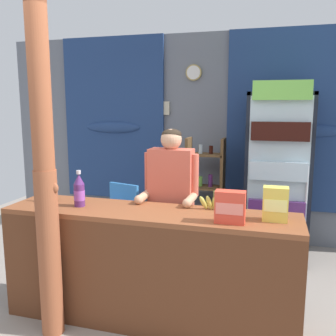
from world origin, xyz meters
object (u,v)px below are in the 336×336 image
object	(u,v)px
bottle_shelf_rack	(205,191)
banana_bunch	(214,202)
stall_counter	(145,260)
snack_box_instant_noodle	(275,204)
plastic_lawn_chair	(118,216)
timber_post	(45,177)
drink_fridge	(278,166)
shopkeeper	(171,193)
soda_bottle_grape_soda	(79,191)
soda_bottle_cola	(51,191)
snack_box_crackers	(230,207)

from	to	relation	value
bottle_shelf_rack	banana_bunch	bearing A→B (deg)	-77.46
stall_counter	snack_box_instant_noodle	size ratio (longest dim) A/B	9.38
bottle_shelf_rack	snack_box_instant_noodle	xyz separation A→B (m)	(0.84, -1.81, 0.36)
plastic_lawn_chair	banana_bunch	xyz separation A→B (m)	(1.31, -1.03, 0.52)
timber_post	drink_fridge	xyz separation A→B (m)	(1.70, 1.99, -0.15)
bottle_shelf_rack	shopkeeper	xyz separation A→B (m)	(-0.07, -1.37, 0.28)
shopkeeper	plastic_lawn_chair	bearing A→B (deg)	138.67
plastic_lawn_chair	soda_bottle_grape_soda	xyz separation A→B (m)	(0.20, -1.24, 0.59)
shopkeeper	timber_post	bearing A→B (deg)	-132.32
drink_fridge	bottle_shelf_rack	bearing A→B (deg)	166.74
plastic_lawn_chair	snack_box_instant_noodle	distance (m)	2.24
stall_counter	soda_bottle_cola	size ratio (longest dim) A/B	10.79
stall_counter	soda_bottle_cola	distance (m)	1.05
drink_fridge	snack_box_instant_noodle	distance (m)	1.60
stall_counter	bottle_shelf_rack	size ratio (longest dim) A/B	1.72
snack_box_instant_noodle	timber_post	bearing A→B (deg)	-166.83
shopkeeper	soda_bottle_grape_soda	distance (m)	0.82
snack_box_instant_noodle	snack_box_crackers	bearing A→B (deg)	-156.39
stall_counter	banana_bunch	world-z (taller)	banana_bunch
stall_counter	timber_post	size ratio (longest dim) A/B	0.91
plastic_lawn_chair	snack_box_crackers	bearing A→B (deg)	-42.25
drink_fridge	snack_box_crackers	world-z (taller)	drink_fridge
shopkeeper	soda_bottle_cola	distance (m)	1.07
shopkeeper	snack_box_crackers	world-z (taller)	shopkeeper
soda_bottle_cola	stall_counter	bearing A→B (deg)	-8.87
bottle_shelf_rack	banana_bunch	xyz separation A→B (m)	(0.36, -1.63, 0.30)
drink_fridge	snack_box_instant_noodle	xyz separation A→B (m)	(-0.03, -1.60, -0.04)
banana_bunch	shopkeeper	bearing A→B (deg)	149.38
bottle_shelf_rack	soda_bottle_grape_soda	xyz separation A→B (m)	(-0.75, -1.84, 0.37)
timber_post	bottle_shelf_rack	size ratio (longest dim) A/B	1.90
snack_box_instant_noodle	banana_bunch	xyz separation A→B (m)	(-0.48, 0.18, -0.07)
drink_fridge	banana_bunch	world-z (taller)	drink_fridge
soda_bottle_cola	timber_post	bearing A→B (deg)	-61.06
bottle_shelf_rack	banana_bunch	size ratio (longest dim) A/B	5.06
stall_counter	soda_bottle_cola	bearing A→B (deg)	171.13
drink_fridge	plastic_lawn_chair	bearing A→B (deg)	-167.70
shopkeeper	banana_bunch	bearing A→B (deg)	-30.62
soda_bottle_cola	drink_fridge	bearing A→B (deg)	39.02
timber_post	banana_bunch	bearing A→B (deg)	25.49
bottle_shelf_rack	banana_bunch	distance (m)	1.70
shopkeeper	banana_bunch	size ratio (longest dim) A/B	5.77
timber_post	snack_box_instant_noodle	xyz separation A→B (m)	(1.67, 0.39, -0.19)
soda_bottle_grape_soda	soda_bottle_cola	world-z (taller)	soda_bottle_grape_soda
plastic_lawn_chair	timber_post	bearing A→B (deg)	-85.57
snack_box_crackers	banana_bunch	xyz separation A→B (m)	(-0.17, 0.31, -0.06)
plastic_lawn_chair	soda_bottle_grape_soda	world-z (taller)	soda_bottle_grape_soda
stall_counter	snack_box_instant_noodle	xyz separation A→B (m)	(0.98, 0.11, 0.51)
bottle_shelf_rack	plastic_lawn_chair	world-z (taller)	bottle_shelf_rack
timber_post	plastic_lawn_chair	size ratio (longest dim) A/B	3.08
soda_bottle_cola	snack_box_instant_noodle	world-z (taller)	snack_box_instant_noodle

